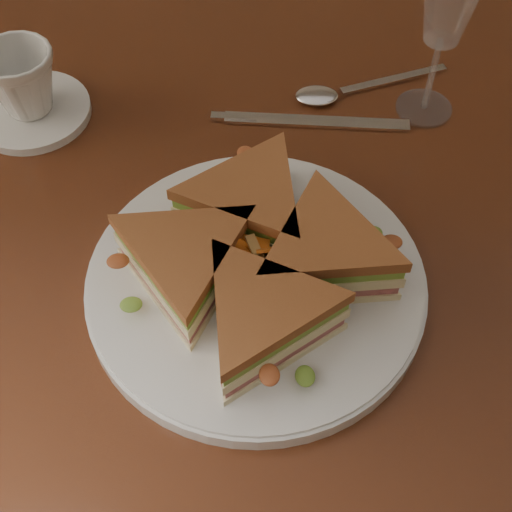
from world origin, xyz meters
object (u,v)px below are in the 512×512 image
object	(u,v)px
table	(279,251)
spoon	(336,92)
saucer	(32,111)
coffee_cup	(22,81)
knife	(303,122)
wine_glass	(450,1)
plate	(256,284)
sandwich_wedges	(256,259)

from	to	relation	value
table	spoon	world-z (taller)	spoon
table	saucer	xyz separation A→B (m)	(-0.27, 0.12, 0.10)
table	coffee_cup	size ratio (longest dim) A/B	15.37
spoon	knife	bearing A→B (deg)	-149.34
wine_glass	saucer	distance (m)	0.45
table	knife	xyz separation A→B (m)	(0.03, 0.10, 0.10)
table	saucer	size ratio (longest dim) A/B	9.41
table	wine_glass	size ratio (longest dim) A/B	6.36
coffee_cup	plate	bearing A→B (deg)	-37.49
wine_glass	table	bearing A→B (deg)	-143.14
sandwich_wedges	saucer	distance (m)	0.34
spoon	knife	size ratio (longest dim) A/B	0.82
saucer	spoon	bearing A→B (deg)	4.82
sandwich_wedges	knife	world-z (taller)	sandwich_wedges
table	spoon	bearing A→B (deg)	65.81
knife	saucer	distance (m)	0.30
sandwich_wedges	coffee_cup	size ratio (longest dim) A/B	3.49
spoon	table	bearing A→B (deg)	-132.62
coffee_cup	saucer	bearing A→B (deg)	0.00
table	knife	size ratio (longest dim) A/B	5.57
plate	coffee_cup	world-z (taller)	coffee_cup
table	saucer	distance (m)	0.31
table	sandwich_wedges	bearing A→B (deg)	-103.19
plate	table	bearing A→B (deg)	76.81
knife	plate	bearing A→B (deg)	-99.40
table	sandwich_wedges	xyz separation A→B (m)	(-0.03, -0.12, 0.14)
plate	coffee_cup	distance (m)	0.34
knife	spoon	bearing A→B (deg)	53.58
plate	sandwich_wedges	size ratio (longest dim) A/B	1.11
table	wine_glass	distance (m)	0.31
wine_glass	saucer	bearing A→B (deg)	-179.47
spoon	coffee_cup	size ratio (longest dim) A/B	2.27
plate	coffee_cup	xyz separation A→B (m)	(-0.24, 0.23, 0.04)
knife	saucer	size ratio (longest dim) A/B	1.69
table	plate	distance (m)	0.16
knife	wine_glass	size ratio (longest dim) A/B	1.14
spoon	sandwich_wedges	bearing A→B (deg)	-127.89
wine_glass	saucer	xyz separation A→B (m)	(-0.43, -0.00, -0.13)
table	plate	bearing A→B (deg)	-103.19
spoon	saucer	bearing A→B (deg)	166.39
table	coffee_cup	bearing A→B (deg)	156.64
plate	wine_glass	bearing A→B (deg)	51.59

